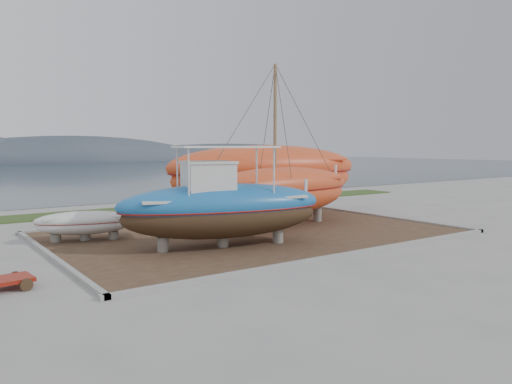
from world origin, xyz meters
TOP-DOWN VIEW (x-y plane):
  - ground at (0.00, 0.00)m, footprint 140.00×140.00m
  - dirt_patch at (0.00, 4.00)m, footprint 18.00×12.00m
  - curb_frame at (0.00, 4.00)m, footprint 18.60×12.60m
  - grass_strip at (0.00, 15.50)m, footprint 44.00×3.00m
  - sea at (0.00, 70.00)m, footprint 260.00×100.00m
  - blue_caique at (-2.95, 1.88)m, footprint 8.88×4.54m
  - white_dinghy at (-7.11, 6.55)m, footprint 4.40×2.66m
  - orange_sailboat at (2.24, 4.64)m, footprint 9.38×3.38m
  - orange_bare_hull at (4.10, 8.45)m, footprint 12.68×5.42m
  - red_trailer at (-11.25, 0.51)m, footprint 2.49×1.41m

SIDE VIEW (x-z plane):
  - ground at x=0.00m, z-range 0.00..0.00m
  - sea at x=0.00m, z-range -0.02..0.02m
  - dirt_patch at x=0.00m, z-range 0.00..0.06m
  - grass_strip at x=0.00m, z-range 0.00..0.08m
  - curb_frame at x=0.00m, z-range 0.00..0.15m
  - red_trailer at x=-11.25m, z-range 0.00..0.34m
  - white_dinghy at x=-7.11m, z-range 0.06..1.30m
  - orange_bare_hull at x=4.10m, z-range 0.06..4.08m
  - blue_caique at x=-2.95m, z-range 0.06..4.15m
  - orange_sailboat at x=2.24m, z-range 0.06..8.16m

